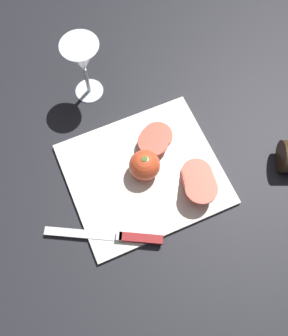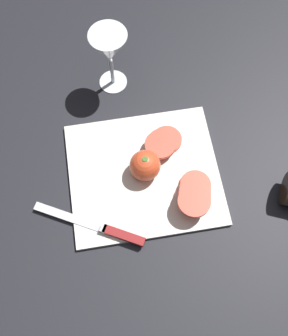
% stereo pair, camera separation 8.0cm
% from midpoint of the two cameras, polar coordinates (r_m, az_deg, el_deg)
% --- Properties ---
extents(ground_plane, '(3.00, 3.00, 0.00)m').
position_cam_midpoint_polar(ground_plane, '(0.90, 7.04, -2.43)').
color(ground_plane, black).
extents(cutting_board, '(0.34, 0.30, 0.01)m').
position_cam_midpoint_polar(cutting_board, '(0.89, 2.56, -1.16)').
color(cutting_board, silver).
rests_on(cutting_board, ground_plane).
extents(wine_glass, '(0.09, 0.09, 0.17)m').
position_cam_midpoint_polar(wine_glass, '(0.91, -2.49, 16.54)').
color(wine_glass, silver).
rests_on(wine_glass, ground_plane).
extents(whole_tomato, '(0.07, 0.07, 0.07)m').
position_cam_midpoint_polar(whole_tomato, '(0.86, 2.81, 0.07)').
color(whole_tomato, '#DB4C28').
rests_on(whole_tomato, cutting_board).
extents(knife, '(0.23, 0.14, 0.01)m').
position_cam_midpoint_polar(knife, '(0.84, -1.98, -9.51)').
color(knife, silver).
rests_on(knife, cutting_board).
extents(tomato_slice_stack_near, '(0.09, 0.09, 0.03)m').
position_cam_midpoint_polar(tomato_slice_stack_near, '(0.90, 5.23, 3.44)').
color(tomato_slice_stack_near, '#DB4C38').
rests_on(tomato_slice_stack_near, cutting_board).
extents(tomato_slice_stack_far, '(0.09, 0.12, 0.05)m').
position_cam_midpoint_polar(tomato_slice_stack_far, '(0.86, 10.04, -3.91)').
color(tomato_slice_stack_far, '#DB4C38').
rests_on(tomato_slice_stack_far, cutting_board).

